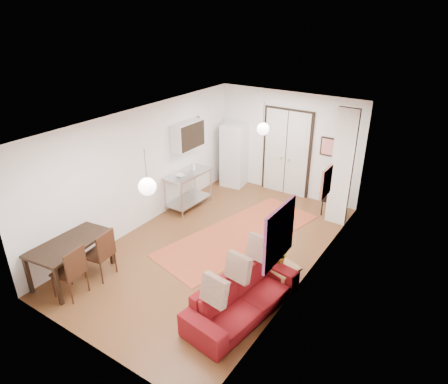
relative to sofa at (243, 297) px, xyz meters
The scene contains 27 objects.
floor 2.22m from the sofa, 136.32° to the left, with size 7.00×7.00×0.00m, color brown.
ceiling 3.37m from the sofa, 136.32° to the left, with size 4.20×7.00×0.02m, color silver.
wall_back 5.37m from the sofa, 107.54° to the left, with size 4.20×0.02×2.90m, color white.
wall_front 2.78m from the sofa, 128.57° to the right, with size 4.20×0.02×2.90m, color white.
wall_left 4.14m from the sofa, 157.68° to the left, with size 0.02×7.00×2.90m, color white.
wall_right 1.95m from the sofa, 71.18° to the left, with size 0.02×7.00×2.90m, color white.
double_doors 5.29m from the sofa, 107.69° to the left, with size 1.44×0.06×2.50m, color white.
stub_partition 4.22m from the sofa, 86.26° to the left, with size 0.50×0.10×2.90m, color white.
wall_cabinet 4.88m from the sofa, 139.31° to the left, with size 0.35×1.00×0.70m, color white.
painting_popart 1.43m from the sofa, 28.19° to the left, with size 0.05×1.00×1.00m, color red.
painting_abstract 2.78m from the sofa, 78.03° to the left, with size 0.05×0.50×0.60m, color beige.
poster_back 5.16m from the sofa, 94.98° to the left, with size 0.40×0.03×0.50m, color red.
print_left 5.32m from the sofa, 136.13° to the left, with size 0.03×0.44×0.54m, color #A57744.
pendant_back 4.30m from the sofa, 114.28° to the left, with size 0.30×0.30×0.80m.
pendant_front 2.53m from the sofa, 162.91° to the right, with size 0.30×0.30×0.80m.
kilim_rug 2.65m from the sofa, 122.56° to the left, with size 1.57×4.18×0.01m, color #BA542E.
sofa is the anchor object (origin of this frame).
coffee_table 1.16m from the sofa, 87.92° to the left, with size 1.06×0.79×0.42m.
potted_plant 1.20m from the sofa, 82.99° to the left, with size 0.37×0.32×0.41m, color #2E682E.
kitchen_counter 4.30m from the sofa, 140.63° to the left, with size 0.69×1.31×0.99m.
bowl 4.16m from the sofa, 143.86° to the left, with size 0.23×0.23×0.06m, color beige.
soap_bottle 4.53m from the sofa, 138.28° to the left, with size 0.09×0.09×0.21m, color teal.
fridge 5.63m from the sofa, 123.61° to the left, with size 0.66×0.66×1.87m, color white.
dining_table 3.50m from the sofa, 163.48° to the right, with size 1.06×1.62×0.84m.
dining_chair_near 3.00m from the sofa, 169.72° to the right, with size 0.56×0.74×1.04m.
dining_chair_far 3.20m from the sofa, 157.26° to the right, with size 0.56×0.74×1.04m.
black_side_chair 4.45m from the sofa, 89.43° to the left, with size 0.46×0.46×0.88m.
Camera 1 is at (4.34, -6.29, 4.97)m, focal length 32.00 mm.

